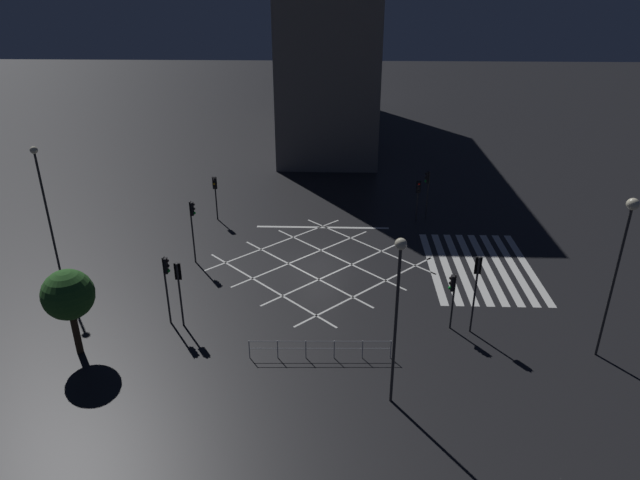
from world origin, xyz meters
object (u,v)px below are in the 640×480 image
at_px(traffic_light_se_main, 418,193).
at_px(street_lamp_far, 623,243).
at_px(traffic_light_ne_main, 215,189).
at_px(street_lamp_east, 43,195).
at_px(traffic_light_se_cross, 427,185).
at_px(street_lamp_west, 398,292).
at_px(street_tree_near, 68,295).
at_px(traffic_light_median_north, 193,220).
at_px(traffic_light_nw_main, 179,281).
at_px(traffic_light_sw_main, 476,279).
at_px(traffic_light_sw_cross, 452,290).
at_px(traffic_light_nw_cross, 167,277).

height_order(traffic_light_se_main, street_lamp_far, street_lamp_far).
relative_size(traffic_light_ne_main, street_lamp_east, 0.41).
relative_size(traffic_light_se_cross, street_lamp_far, 0.46).
height_order(street_lamp_west, street_tree_near, street_lamp_west).
xyz_separation_m(traffic_light_se_main, traffic_light_se_cross, (0.64, -0.75, 0.40)).
bearing_deg(street_tree_near, traffic_light_median_north, -19.81).
height_order(street_lamp_west, street_lamp_far, street_lamp_far).
bearing_deg(traffic_light_se_main, street_tree_near, -47.41).
xyz_separation_m(traffic_light_nw_main, street_lamp_far, (-2.03, -21.85, 3.56)).
bearing_deg(traffic_light_median_north, street_tree_near, -109.81).
bearing_deg(street_lamp_far, traffic_light_se_cross, 19.72).
xyz_separation_m(traffic_light_ne_main, street_lamp_east, (-9.72, 8.23, 3.10)).
bearing_deg(street_lamp_west, traffic_light_nw_main, 61.88).
bearing_deg(traffic_light_ne_main, street_lamp_west, 30.18).
relative_size(traffic_light_nw_main, traffic_light_median_north, 0.88).
height_order(street_lamp_east, street_tree_near, street_lamp_east).
xyz_separation_m(traffic_light_ne_main, traffic_light_se_cross, (0.89, -16.53, 0.24)).
height_order(traffic_light_sw_main, street_lamp_east, street_lamp_east).
height_order(traffic_light_median_north, street_lamp_far, street_lamp_far).
bearing_deg(traffic_light_sw_cross, street_tree_near, 8.38).
bearing_deg(street_lamp_far, traffic_light_ne_main, 53.52).
xyz_separation_m(traffic_light_sw_cross, street_lamp_far, (-2.19, -7.17, 3.94)).
bearing_deg(traffic_light_se_main, traffic_light_nw_cross, -45.80).
bearing_deg(traffic_light_ne_main, traffic_light_nw_main, 4.12).
xyz_separation_m(street_lamp_east, street_lamp_far, (-7.23, -31.15, 0.65)).
height_order(traffic_light_sw_cross, traffic_light_median_north, traffic_light_median_north).
bearing_deg(traffic_light_nw_main, traffic_light_ne_main, 4.12).
xyz_separation_m(traffic_light_sw_main, street_lamp_east, (5.25, 25.11, 2.45)).
distance_m(traffic_light_sw_cross, traffic_light_ne_main, 21.59).
relative_size(traffic_light_sw_main, street_lamp_far, 0.53).
distance_m(traffic_light_nw_main, street_lamp_west, 12.85).
bearing_deg(traffic_light_sw_main, traffic_light_ne_main, 48.43).
bearing_deg(traffic_light_ne_main, traffic_light_se_cross, 93.08).
bearing_deg(street_tree_near, street_lamp_far, -88.55).
xyz_separation_m(traffic_light_se_cross, street_tree_near, (-18.51, 20.19, 0.58)).
bearing_deg(street_tree_near, traffic_light_se_main, -47.41).
xyz_separation_m(traffic_light_nw_cross, street_lamp_west, (-6.07, -11.74, 2.80)).
xyz_separation_m(street_lamp_west, street_lamp_far, (3.86, -10.82, 0.60)).
xyz_separation_m(traffic_light_median_north, street_tree_near, (-10.29, 3.71, 0.26)).
bearing_deg(traffic_light_nw_main, traffic_light_sw_cross, -89.40).
xyz_separation_m(traffic_light_se_main, street_lamp_west, (-21.06, 3.67, 3.32)).
height_order(traffic_light_nw_cross, street_lamp_far, street_lamp_far).
distance_m(traffic_light_sw_cross, traffic_light_nw_cross, 15.40).
bearing_deg(street_lamp_west, traffic_light_sw_cross, -31.13).
height_order(street_lamp_far, street_tree_near, street_lamp_far).
xyz_separation_m(traffic_light_nw_main, traffic_light_median_north, (7.58, 1.03, 0.37)).
bearing_deg(traffic_light_nw_main, traffic_light_se_main, -44.11).
xyz_separation_m(traffic_light_se_main, traffic_light_nw_main, (-15.16, 14.70, 0.36)).
distance_m(traffic_light_sw_cross, traffic_light_nw_main, 14.69).
relative_size(traffic_light_se_main, traffic_light_nw_main, 0.87).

